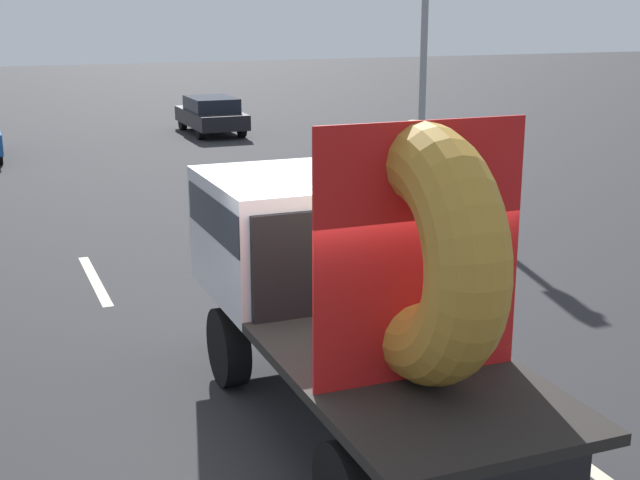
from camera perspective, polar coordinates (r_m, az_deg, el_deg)
name	(u,v)px	position (r m, az deg, el deg)	size (l,w,h in m)	color
ground_plane	(341,448)	(8.84, 1.35, -13.35)	(120.00, 120.00, 0.00)	#28282B
flatbed_truck	(337,264)	(8.97, 1.11, -1.57)	(2.02, 5.45, 3.31)	black
traffic_light	(425,3)	(20.61, 6.85, 14.98)	(0.42, 0.36, 6.59)	gray
lane_dash_left_far	(95,280)	(14.34, -14.39, -2.52)	(2.76, 0.16, 0.01)	beige
lane_dash_right_far	(300,258)	(15.10, -1.33, -1.16)	(2.48, 0.16, 0.01)	beige
oncoming_car	(211,114)	(30.08, -7.06, 8.10)	(1.62, 3.77, 1.23)	black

